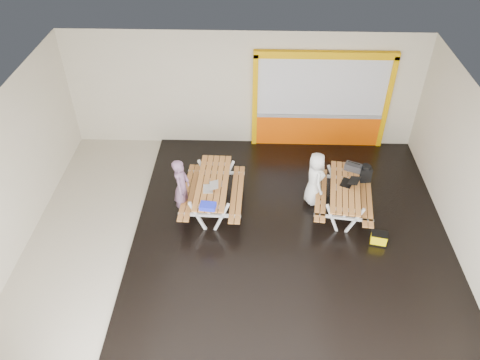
{
  "coord_description": "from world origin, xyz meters",
  "views": [
    {
      "loc": [
        0.28,
        -7.98,
        8.15
      ],
      "look_at": [
        0.0,
        0.9,
        1.0
      ],
      "focal_mm": 35.3,
      "sensor_mm": 36.0,
      "label": 1
    }
  ],
  "objects_px": {
    "blue_pouch": "(208,206)",
    "laptop_left": "(210,187)",
    "backpack": "(365,174)",
    "laptop_right": "(349,182)",
    "toolbox": "(353,167)",
    "picnic_table_left": "(213,188)",
    "person_left": "(182,187)",
    "fluke_bag": "(379,238)",
    "picnic_table_right": "(344,192)",
    "dark_case": "(329,203)",
    "person_right": "(315,178)"
  },
  "relations": [
    {
      "from": "person_right",
      "to": "dark_case",
      "type": "bearing_deg",
      "value": -111.27
    },
    {
      "from": "laptop_left",
      "to": "picnic_table_right",
      "type": "bearing_deg",
      "value": 4.63
    },
    {
      "from": "picnic_table_right",
      "to": "toolbox",
      "type": "height_order",
      "value": "toolbox"
    },
    {
      "from": "person_left",
      "to": "blue_pouch",
      "type": "height_order",
      "value": "person_left"
    },
    {
      "from": "laptop_right",
      "to": "backpack",
      "type": "height_order",
      "value": "backpack"
    },
    {
      "from": "laptop_left",
      "to": "picnic_table_left",
      "type": "bearing_deg",
      "value": 83.17
    },
    {
      "from": "person_right",
      "to": "laptop_right",
      "type": "height_order",
      "value": "person_right"
    },
    {
      "from": "laptop_left",
      "to": "dark_case",
      "type": "bearing_deg",
      "value": 8.34
    },
    {
      "from": "picnic_table_right",
      "to": "person_right",
      "type": "distance_m",
      "value": 0.79
    },
    {
      "from": "laptop_left",
      "to": "dark_case",
      "type": "height_order",
      "value": "laptop_left"
    },
    {
      "from": "laptop_left",
      "to": "blue_pouch",
      "type": "xyz_separation_m",
      "value": [
        0.0,
        -0.68,
        0.0
      ]
    },
    {
      "from": "person_right",
      "to": "backpack",
      "type": "height_order",
      "value": "person_right"
    },
    {
      "from": "blue_pouch",
      "to": "fluke_bag",
      "type": "xyz_separation_m",
      "value": [
        3.98,
        -0.2,
        -0.71
      ]
    },
    {
      "from": "person_left",
      "to": "dark_case",
      "type": "bearing_deg",
      "value": -75.86
    },
    {
      "from": "picnic_table_left",
      "to": "picnic_table_right",
      "type": "xyz_separation_m",
      "value": [
        3.25,
        -0.03,
        -0.04
      ]
    },
    {
      "from": "person_left",
      "to": "blue_pouch",
      "type": "bearing_deg",
      "value": -127.12
    },
    {
      "from": "picnic_table_left",
      "to": "laptop_right",
      "type": "xyz_separation_m",
      "value": [
        3.36,
        0.08,
        0.21
      ]
    },
    {
      "from": "person_right",
      "to": "toolbox",
      "type": "relative_size",
      "value": 3.11
    },
    {
      "from": "blue_pouch",
      "to": "backpack",
      "type": "xyz_separation_m",
      "value": [
        3.88,
        1.57,
        -0.19
      ]
    },
    {
      "from": "toolbox",
      "to": "fluke_bag",
      "type": "bearing_deg",
      "value": -77.08
    },
    {
      "from": "toolbox",
      "to": "picnic_table_left",
      "type": "bearing_deg",
      "value": -169.75
    },
    {
      "from": "laptop_left",
      "to": "person_right",
      "type": "bearing_deg",
      "value": 11.47
    },
    {
      "from": "person_right",
      "to": "person_left",
      "type": "bearing_deg",
      "value": 88.53
    },
    {
      "from": "backpack",
      "to": "laptop_right",
      "type": "bearing_deg",
      "value": -133.3
    },
    {
      "from": "laptop_left",
      "to": "person_left",
      "type": "bearing_deg",
      "value": 179.94
    },
    {
      "from": "picnic_table_left",
      "to": "backpack",
      "type": "bearing_deg",
      "value": 8.84
    },
    {
      "from": "laptop_right",
      "to": "person_left",
      "type": "bearing_deg",
      "value": -174.78
    },
    {
      "from": "toolbox",
      "to": "blue_pouch",
      "type": "bearing_deg",
      "value": -155.74
    },
    {
      "from": "picnic_table_left",
      "to": "toolbox",
      "type": "height_order",
      "value": "toolbox"
    },
    {
      "from": "picnic_table_right",
      "to": "fluke_bag",
      "type": "distance_m",
      "value": 1.4
    },
    {
      "from": "blue_pouch",
      "to": "toolbox",
      "type": "xyz_separation_m",
      "value": [
        3.57,
        1.61,
        -0.01
      ]
    },
    {
      "from": "picnic_table_right",
      "to": "backpack",
      "type": "distance_m",
      "value": 0.87
    },
    {
      "from": "toolbox",
      "to": "backpack",
      "type": "bearing_deg",
      "value": -7.64
    },
    {
      "from": "blue_pouch",
      "to": "backpack",
      "type": "relative_size",
      "value": 0.68
    },
    {
      "from": "laptop_right",
      "to": "toolbox",
      "type": "relative_size",
      "value": 1.15
    },
    {
      "from": "picnic_table_right",
      "to": "laptop_left",
      "type": "distance_m",
      "value": 3.31
    },
    {
      "from": "blue_pouch",
      "to": "laptop_left",
      "type": "bearing_deg",
      "value": 90.22
    },
    {
      "from": "fluke_bag",
      "to": "person_right",
      "type": "bearing_deg",
      "value": 135.31
    },
    {
      "from": "person_right",
      "to": "backpack",
      "type": "bearing_deg",
      "value": -84.87
    },
    {
      "from": "backpack",
      "to": "laptop_left",
      "type": "bearing_deg",
      "value": -167.09
    },
    {
      "from": "laptop_left",
      "to": "toolbox",
      "type": "distance_m",
      "value": 3.69
    },
    {
      "from": "laptop_right",
      "to": "person_right",
      "type": "bearing_deg",
      "value": 169.86
    },
    {
      "from": "laptop_left",
      "to": "blue_pouch",
      "type": "distance_m",
      "value": 0.68
    },
    {
      "from": "blue_pouch",
      "to": "fluke_bag",
      "type": "bearing_deg",
      "value": -2.93
    },
    {
      "from": "picnic_table_right",
      "to": "person_left",
      "type": "bearing_deg",
      "value": -176.18
    },
    {
      "from": "person_left",
      "to": "laptop_right",
      "type": "bearing_deg",
      "value": -77.43
    },
    {
      "from": "picnic_table_left",
      "to": "laptop_left",
      "type": "xyz_separation_m",
      "value": [
        -0.03,
        -0.29,
        0.26
      ]
    },
    {
      "from": "person_left",
      "to": "dark_case",
      "type": "xyz_separation_m",
      "value": [
        3.69,
        0.44,
        -0.78
      ]
    },
    {
      "from": "person_left",
      "to": "fluke_bag",
      "type": "bearing_deg",
      "value": -93.33
    },
    {
      "from": "backpack",
      "to": "person_right",
      "type": "bearing_deg",
      "value": -164.32
    }
  ]
}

